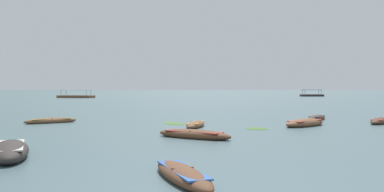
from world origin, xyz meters
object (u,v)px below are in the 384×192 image
object	(u,v)px
rowboat_7	(380,121)
rowboat_8	(317,118)
rowboat_5	(51,121)
ferry_1	(312,95)
rowboat_4	(182,174)
rowboat_3	(194,135)
ferry_0	(76,96)
rowboat_0	(305,123)
rowboat_9	(10,151)
rowboat_1	(196,125)

from	to	relation	value
rowboat_7	rowboat_8	distance (m)	4.97
rowboat_5	ferry_1	size ratio (longest dim) A/B	0.47
rowboat_4	rowboat_7	distance (m)	23.28
ferry_1	rowboat_3	bearing A→B (deg)	-112.86
rowboat_3	ferry_1	distance (m)	122.50
rowboat_4	ferry_0	distance (m)	107.83
rowboat_5	ferry_1	bearing A→B (deg)	60.61
rowboat_0	rowboat_5	world-z (taller)	rowboat_0
rowboat_4	ferry_0	xyz separation A→B (m)	(-29.84, 103.61, 0.29)
rowboat_7	ferry_0	size ratio (longest dim) A/B	0.31
rowboat_5	rowboat_9	xyz separation A→B (m)	(3.26, -14.89, 0.07)
rowboat_9	rowboat_8	bearing A→B (deg)	42.50
rowboat_5	rowboat_7	world-z (taller)	rowboat_7
rowboat_0	rowboat_4	size ratio (longest dim) A/B	1.03
rowboat_0	rowboat_7	size ratio (longest dim) A/B	1.17
rowboat_3	rowboat_7	size ratio (longest dim) A/B	1.21
ferry_0	ferry_1	xyz separation A→B (m)	(78.21, 18.62, 0.00)
rowboat_4	ferry_1	distance (m)	131.46
rowboat_7	rowboat_1	bearing A→B (deg)	-171.08
rowboat_1	ferry_1	world-z (taller)	ferry_1
rowboat_4	rowboat_5	world-z (taller)	rowboat_5
rowboat_3	rowboat_4	world-z (taller)	rowboat_3
rowboat_1	rowboat_7	world-z (taller)	rowboat_7
rowboat_1	rowboat_4	size ratio (longest dim) A/B	0.89
rowboat_7	ferry_1	xyz separation A→B (m)	(32.93, 104.81, 0.28)
rowboat_1	ferry_1	bearing A→B (deg)	66.21
ferry_0	rowboat_3	bearing A→B (deg)	-72.00
rowboat_5	rowboat_8	world-z (taller)	rowboat_8
rowboat_0	rowboat_8	size ratio (longest dim) A/B	1.39
rowboat_1	rowboat_7	bearing A→B (deg)	8.92
ferry_0	rowboat_7	bearing A→B (deg)	-62.29
rowboat_9	rowboat_5	bearing A→B (deg)	102.35
rowboat_3	rowboat_4	bearing A→B (deg)	-94.80
rowboat_4	rowboat_8	xyz separation A→B (m)	(11.84, 20.85, 0.02)
ferry_1	rowboat_1	bearing A→B (deg)	-113.79
rowboat_1	rowboat_7	size ratio (longest dim) A/B	1.02
rowboat_1	rowboat_0	bearing A→B (deg)	3.25
rowboat_9	ferry_0	distance (m)	102.33
rowboat_3	rowboat_8	size ratio (longest dim) A/B	1.43
rowboat_4	rowboat_5	bearing A→B (deg)	117.57
rowboat_7	ferry_0	bearing A→B (deg)	117.71
rowboat_5	rowboat_3	bearing A→B (deg)	-41.81
ferry_1	rowboat_7	bearing A→B (deg)	-107.44
rowboat_7	rowboat_8	world-z (taller)	rowboat_8
rowboat_8	ferry_0	bearing A→B (deg)	116.73
rowboat_8	rowboat_9	distance (m)	24.99
rowboat_1	rowboat_8	distance (m)	12.06
rowboat_4	rowboat_5	xyz separation A→B (m)	(-9.84, 18.86, 0.01)
rowboat_1	rowboat_3	bearing A→B (deg)	-93.95
rowboat_1	rowboat_5	size ratio (longest dim) A/B	0.94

